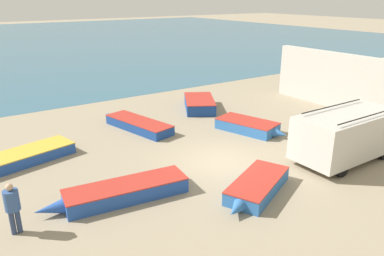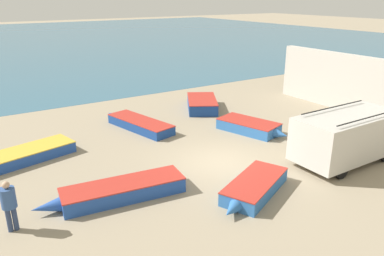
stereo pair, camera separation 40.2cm
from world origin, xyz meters
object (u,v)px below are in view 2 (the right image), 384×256
Objects in this scene: fishing_rowboat_0 at (138,124)px; fishing_rowboat_1 at (119,191)px; fishing_rowboat_4 at (202,103)px; parked_van at (347,135)px; fishing_rowboat_2 at (254,187)px; fishing_rowboat_3 at (250,127)px; fishing_rowboat_5 at (21,156)px; fisherman_0 at (9,202)px.

fishing_rowboat_1 is (-3.67, -6.33, 0.03)m from fishing_rowboat_0.
parked_van is at bearing -145.47° from fishing_rowboat_4.
fishing_rowboat_0 is 0.97× the size of fishing_rowboat_1.
parked_van is 5.25m from fishing_rowboat_2.
parked_van is 5.11m from fishing_rowboat_3.
fishing_rowboat_4 is (8.55, 7.54, 0.06)m from fishing_rowboat_1.
parked_van is at bearing 134.47° from fishing_rowboat_5.
fishing_rowboat_5 is (-2.34, 5.11, -0.03)m from fishing_rowboat_1.
fishing_rowboat_0 is 1.00× the size of fishing_rowboat_5.
parked_van is 10.30m from fishing_rowboat_0.
fishing_rowboat_3 is at bearing -154.67° from fishing_rowboat_2.
fishing_rowboat_1 is (-9.34, 2.22, -0.88)m from parked_van.
fishing_rowboat_0 is at bearing -113.08° from fishing_rowboat_1.
fishing_rowboat_4 is (4.38, 9.84, 0.08)m from fishing_rowboat_2.
fishing_rowboat_4 reaches higher than fishing_rowboat_2.
fishing_rowboat_0 is (-5.67, 8.55, -0.91)m from parked_van.
parked_van is 2.95× the size of fisherman_0.
fishing_rowboat_2 is 0.98× the size of fishing_rowboat_3.
fishing_rowboat_5 is at bearing 132.49° from fishing_rowboat_4.
parked_van is 13.82m from fishing_rowboat_5.
parked_van is 12.93m from fisherman_0.
fishing_rowboat_3 is 0.97× the size of fishing_rowboat_4.
fishing_rowboat_1 is at bearing -89.70° from fishing_rowboat_3.
fishing_rowboat_3 is 4.84m from fishing_rowboat_4.
fishing_rowboat_5 is (-11.68, 7.34, -0.91)m from parked_van.
fishing_rowboat_4 is at bearing -131.55° from fishing_rowboat_1.
fishing_rowboat_4 is 14.20m from fisherman_0.
parked_van is 0.96× the size of fishing_rowboat_0.
fishing_rowboat_1 is 11.41m from fishing_rowboat_4.
fishing_rowboat_3 is at bearing 101.48° from parked_van.
parked_van is at bearing -6.19° from fishing_rowboat_3.
fishing_rowboat_0 is 1.34× the size of fishing_rowboat_2.
parked_van reaches higher than fishing_rowboat_2.
fishing_rowboat_1 reaches higher than fishing_rowboat_2.
fishing_rowboat_2 is at bearing 158.26° from fishing_rowboat_1.
fishing_rowboat_4 is (4.88, 1.21, 0.09)m from fishing_rowboat_0.
fisherman_0 is at bearing 64.96° from fishing_rowboat_5.
fishing_rowboat_0 is 5.90m from fishing_rowboat_3.
fishing_rowboat_5 is at bearing 147.82° from parked_van.
fishing_rowboat_0 reaches higher than fishing_rowboat_5.
fishing_rowboat_4 is 0.79× the size of fishing_rowboat_5.
fishing_rowboat_1 is at bearing 166.58° from parked_van.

